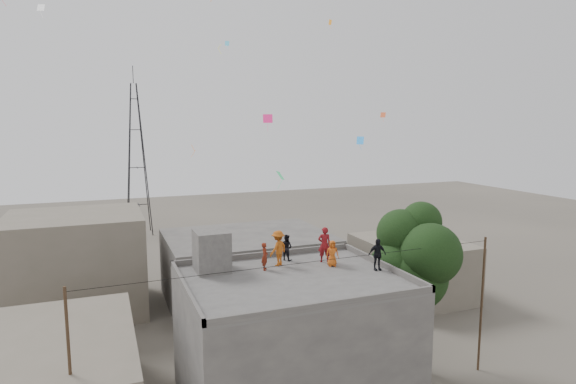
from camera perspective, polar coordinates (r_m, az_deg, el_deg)
name	(u,v)px	position (r m, az deg, el deg)	size (l,w,h in m)	color
main_building	(292,340)	(23.91, 0.46, -17.18)	(10.00, 8.00, 6.10)	#4A4745
parapet	(292,275)	(22.73, 0.47, -9.86)	(10.00, 8.00, 0.30)	#4A4745
stair_head_box	(212,251)	(23.99, -9.04, -6.89)	(1.60, 1.80, 2.00)	#4A4745
neighbor_north	(248,267)	(37.11, -4.77, -8.81)	(12.00, 9.00, 5.00)	#4A4745
neighbor_northwest	(76,263)	(37.42, -23.79, -7.75)	(9.00, 8.00, 7.00)	#645D4F
neighbor_east	(412,268)	(38.89, 14.43, -8.71)	(7.00, 8.00, 4.40)	#645D4F
tree	(416,259)	(26.75, 14.93, -7.70)	(4.90, 4.60, 9.10)	black
utility_line	(312,334)	(22.71, 2.91, -16.44)	(20.12, 0.62, 7.40)	black
transmission_tower	(137,159)	(60.36, -17.50, 3.70)	(2.97, 2.97, 20.01)	black
person_red_adult	(324,245)	(25.22, 4.33, -6.23)	(0.68, 0.45, 1.86)	maroon
person_orange_child	(332,253)	(24.60, 5.27, -7.25)	(0.65, 0.42, 1.33)	#C65516
person_dark_child	(286,247)	(25.55, -0.18, -6.58)	(0.67, 0.52, 1.38)	black
person_dark_adult	(377,254)	(24.22, 10.53, -7.29)	(0.93, 0.39, 1.58)	black
person_orange_adult	(278,248)	(24.54, -1.18, -6.67)	(1.17, 0.67, 1.81)	#A84E13
person_red_child	(265,256)	(23.92, -2.77, -7.62)	(0.50, 0.33, 1.37)	maroon
kites	(248,91)	(28.75, -4.75, 11.84)	(23.68, 16.01, 10.36)	orange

